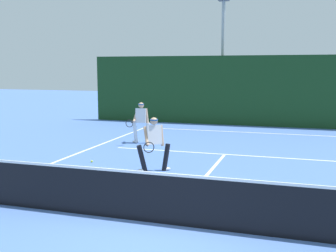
% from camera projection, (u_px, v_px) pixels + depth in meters
% --- Properties ---
extents(ground_plane, '(80.00, 80.00, 0.00)m').
position_uv_depth(ground_plane, '(165.00, 224.00, 7.62)').
color(ground_plane, '#4C71BC').
extents(court_line_baseline_far, '(9.56, 0.10, 0.01)m').
position_uv_depth(court_line_baseline_far, '(244.00, 132.00, 18.52)').
color(court_line_baseline_far, white).
rests_on(court_line_baseline_far, ground_plane).
extents(court_line_service, '(7.80, 0.10, 0.01)m').
position_uv_depth(court_line_service, '(225.00, 154.00, 13.77)').
color(court_line_service, white).
rests_on(court_line_service, ground_plane).
extents(court_line_centre, '(0.10, 6.40, 0.01)m').
position_uv_depth(court_line_centre, '(203.00, 180.00, 10.64)').
color(court_line_centre, white).
rests_on(court_line_centre, ground_plane).
extents(tennis_net, '(10.48, 0.09, 1.10)m').
position_uv_depth(tennis_net, '(165.00, 198.00, 7.55)').
color(tennis_net, '#1E4723').
rests_on(tennis_net, ground_plane).
extents(player_near, '(0.89, 1.04, 1.52)m').
position_uv_depth(player_near, '(154.00, 142.00, 11.40)').
color(player_near, black).
rests_on(player_near, ground_plane).
extents(player_far, '(0.77, 0.88, 1.57)m').
position_uv_depth(player_far, '(141.00, 121.00, 15.75)').
color(player_far, silver).
rests_on(player_far, ground_plane).
extents(tennis_ball, '(0.07, 0.07, 0.07)m').
position_uv_depth(tennis_ball, '(92.00, 161.00, 12.60)').
color(tennis_ball, '#D1E033').
rests_on(tennis_ball, ground_plane).
extents(back_fence_windscreen, '(16.77, 0.12, 3.49)m').
position_uv_depth(back_fence_windscreen, '(251.00, 91.00, 20.38)').
color(back_fence_windscreen, '#173919').
rests_on(back_fence_windscreen, ground_plane).
extents(light_pole, '(0.55, 0.44, 6.70)m').
position_uv_depth(light_pole, '(223.00, 43.00, 21.72)').
color(light_pole, '#9EA39E').
rests_on(light_pole, ground_plane).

